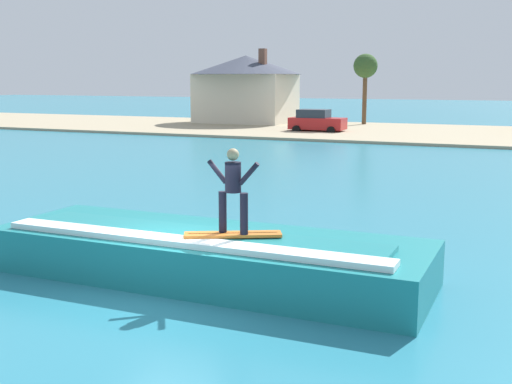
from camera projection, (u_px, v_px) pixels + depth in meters
ground_plane at (172, 292)px, 12.74m from camera, size 260.00×260.00×0.00m
wave_crest at (207, 255)px, 13.56m from camera, size 9.28×3.01×1.06m
surfboard at (233, 234)px, 12.84m from camera, size 1.91×1.27×0.06m
surfer at (233, 186)px, 12.66m from camera, size 1.13×0.32×1.69m
shoreline_bank at (448, 134)px, 48.89m from camera, size 120.00×18.37×0.19m
car_near_shore at (317, 121)px, 50.39m from camera, size 4.30×2.18×1.86m
house_with_chimney at (246, 84)px, 59.94m from camera, size 10.39×10.39×6.90m
tree_tall_bare at (365, 68)px, 57.30m from camera, size 2.13×2.13×6.43m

